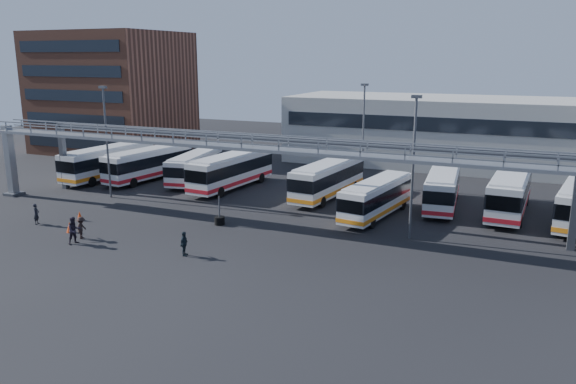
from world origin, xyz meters
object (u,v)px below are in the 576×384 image
at_px(pedestrian_a, 36,214).
at_px(cone_left, 70,227).
at_px(bus_1, 149,163).
at_px(bus_6, 377,197).
at_px(bus_0, 109,161).
at_px(bus_8, 510,192).
at_px(pedestrian_d, 184,244).
at_px(cone_right, 80,216).
at_px(light_pole_mid, 413,160).
at_px(bus_2, 195,166).
at_px(light_pole_back, 363,130).
at_px(bus_3, 231,170).
at_px(pedestrian_c, 81,228).
at_px(light_pole_left, 106,136).
at_px(bus_5, 328,178).
at_px(bus_7, 443,187).
at_px(pedestrian_b, 74,230).
at_px(tire_stack, 220,220).

xyz_separation_m(pedestrian_a, cone_left, (3.93, -0.57, -0.43)).
distance_m(bus_1, bus_6, 26.05).
relative_size(bus_0, bus_8, 1.01).
bearing_deg(bus_6, bus_1, 179.75).
xyz_separation_m(bus_8, pedestrian_d, (-18.89, -19.33, -1.10)).
xyz_separation_m(bus_8, cone_right, (-31.20, -15.81, -1.55)).
height_order(light_pole_mid, bus_2, light_pole_mid).
distance_m(light_pole_back, bus_3, 13.64).
relative_size(bus_6, pedestrian_a, 6.23).
bearing_deg(bus_2, cone_right, -101.79).
height_order(bus_8, cone_left, bus_8).
bearing_deg(bus_0, cone_right, -53.41).
relative_size(bus_2, pedestrian_c, 6.34).
xyz_separation_m(light_pole_left, bus_0, (-5.71, 6.40, -3.80)).
distance_m(bus_5, bus_6, 7.31).
bearing_deg(pedestrian_d, bus_3, 9.71).
distance_m(light_pole_left, bus_6, 24.93).
xyz_separation_m(bus_1, pedestrian_d, (16.65, -18.19, -1.03)).
distance_m(bus_3, bus_7, 20.24).
bearing_deg(bus_1, light_pole_back, 23.20).
bearing_deg(bus_1, bus_6, -2.20).
xyz_separation_m(bus_5, bus_7, (10.23, 0.74, -0.08)).
bearing_deg(bus_5, bus_7, 9.82).
height_order(light_pole_mid, bus_8, light_pole_mid).
height_order(bus_8, pedestrian_b, bus_8).
height_order(bus_0, cone_right, bus_0).
bearing_deg(bus_0, pedestrian_a, -64.05).
distance_m(bus_5, pedestrian_a, 24.83).
xyz_separation_m(bus_8, pedestrian_c, (-27.67, -19.28, -1.11)).
distance_m(bus_1, pedestrian_b, 20.92).
bearing_deg(tire_stack, bus_3, 115.00).
xyz_separation_m(light_pole_mid, bus_1, (-29.40, 8.64, -3.87)).
distance_m(light_pole_left, bus_5, 20.55).
relative_size(light_pole_back, bus_3, 0.88).
bearing_deg(bus_0, light_pole_back, 20.26).
height_order(bus_2, tire_stack, bus_2).
bearing_deg(bus_3, pedestrian_a, -110.11).
xyz_separation_m(pedestrian_a, pedestrian_d, (14.62, -1.40, -0.00)).
bearing_deg(bus_5, tire_stack, -106.76).
relative_size(light_pole_back, bus_1, 0.91).
xyz_separation_m(bus_6, cone_right, (-21.39, -10.66, -1.31)).
distance_m(bus_8, tire_stack, 23.86).
bearing_deg(cone_left, pedestrian_d, -4.46).
distance_m(light_pole_back, bus_6, 11.94).
distance_m(bus_1, bus_2, 5.08).
bearing_deg(bus_1, pedestrian_c, -59.87).
bearing_deg(pedestrian_b, light_pole_back, -4.64).
relative_size(bus_1, cone_right, 15.29).
relative_size(light_pole_back, pedestrian_b, 5.28).
distance_m(light_pole_back, pedestrian_d, 25.48).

